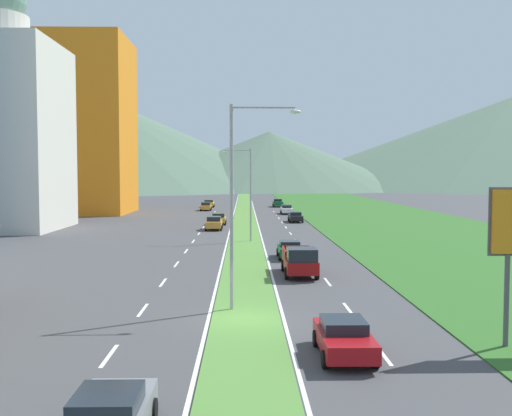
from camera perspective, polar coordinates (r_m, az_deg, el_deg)
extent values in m
plane|color=#424244|center=(27.99, -0.96, -10.65)|extent=(600.00, 600.00, 0.00)
cube|color=#518438|center=(87.41, -1.10, -1.03)|extent=(3.20, 240.00, 0.06)
cube|color=#2D6023|center=(89.83, 12.16, -0.99)|extent=(24.00, 240.00, 0.06)
cube|color=silver|center=(23.48, -13.82, -13.51)|extent=(0.16, 2.80, 0.01)
cube|color=silver|center=(30.48, -10.74, -9.53)|extent=(0.16, 2.80, 0.01)
cube|color=silver|center=(37.63, -8.86, -7.03)|extent=(0.16, 2.80, 0.01)
cube|color=silver|center=(44.85, -7.59, -5.33)|extent=(0.16, 2.80, 0.01)
cube|color=silver|center=(52.12, -6.68, -4.10)|extent=(0.16, 2.80, 0.01)
cube|color=silver|center=(59.42, -6.00, -3.17)|extent=(0.16, 2.80, 0.01)
cube|color=silver|center=(66.73, -5.47, -2.45)|extent=(0.16, 2.80, 0.01)
cube|color=silver|center=(74.06, -5.04, -1.86)|extent=(0.16, 2.80, 0.01)
cube|color=silver|center=(81.39, -4.69, -1.39)|extent=(0.16, 2.80, 0.01)
cube|color=silver|center=(88.74, -4.40, -0.99)|extent=(0.16, 2.80, 0.01)
cube|color=silver|center=(96.09, -4.15, -0.65)|extent=(0.16, 2.80, 0.01)
cube|color=silver|center=(103.44, -3.94, -0.36)|extent=(0.16, 2.80, 0.01)
cube|color=silver|center=(23.52, 11.98, -13.46)|extent=(0.16, 2.80, 0.01)
cube|color=silver|center=(30.51, 8.79, -9.50)|extent=(0.16, 2.80, 0.01)
cube|color=silver|center=(37.65, 6.83, -7.01)|extent=(0.16, 2.80, 0.01)
cube|color=silver|center=(44.87, 5.52, -5.31)|extent=(0.16, 2.80, 0.01)
cube|color=silver|center=(52.14, 4.57, -4.09)|extent=(0.16, 2.80, 0.01)
cube|color=silver|center=(59.43, 3.86, -3.16)|extent=(0.16, 2.80, 0.01)
cube|color=silver|center=(66.74, 3.31, -2.44)|extent=(0.16, 2.80, 0.01)
cube|color=silver|center=(74.07, 2.86, -1.85)|extent=(0.16, 2.80, 0.01)
cube|color=silver|center=(81.41, 2.50, -1.38)|extent=(0.16, 2.80, 0.01)
cube|color=silver|center=(88.75, 2.19, -0.98)|extent=(0.16, 2.80, 0.01)
cube|color=silver|center=(96.10, 1.94, -0.64)|extent=(0.16, 2.80, 0.01)
cube|color=silver|center=(103.45, 1.72, -0.35)|extent=(0.16, 2.80, 0.01)
cube|color=silver|center=(87.43, -2.25, -1.05)|extent=(0.16, 240.00, 0.01)
cube|color=silver|center=(87.43, 0.05, -1.04)|extent=(0.16, 240.00, 0.01)
cube|color=orange|center=(104.28, -16.37, 7.47)|extent=(16.04, 16.04, 28.84)
cone|color=#516B56|center=(270.36, -16.39, 6.38)|extent=(198.84, 198.84, 42.88)
cone|color=#516B56|center=(247.47, 1.30, 4.58)|extent=(121.40, 121.40, 23.67)
cone|color=#516B56|center=(312.19, 23.25, 5.82)|extent=(236.58, 236.58, 42.78)
cylinder|color=#99999E|center=(29.27, -2.34, -0.02)|extent=(0.18, 0.18, 10.10)
cylinder|color=#99999E|center=(29.41, 0.71, 9.56)|extent=(3.11, 0.14, 0.10)
ellipsoid|color=silver|center=(29.51, 3.77, 9.15)|extent=(0.56, 0.28, 0.20)
cylinder|color=#99999E|center=(58.63, -0.51, 1.23)|extent=(0.18, 0.18, 9.13)
cylinder|color=#99999E|center=(58.73, -1.76, 5.54)|extent=(2.56, 0.30, 0.10)
ellipsoid|color=silver|center=(58.85, -3.00, 5.33)|extent=(0.56, 0.28, 0.20)
cylinder|color=#4C4C51|center=(25.33, 22.76, -8.14)|extent=(0.20, 0.20, 3.69)
cube|color=#0C5128|center=(47.51, 3.23, -4.04)|extent=(1.79, 4.17, 0.65)
cube|color=black|center=(47.61, 3.22, -3.38)|extent=(1.54, 1.83, 0.40)
cylinder|color=black|center=(46.35, 4.42, -4.63)|extent=(0.22, 0.64, 0.64)
cylinder|color=black|center=(46.21, 2.29, -4.65)|extent=(0.22, 0.64, 0.64)
cylinder|color=black|center=(48.90, 4.12, -4.21)|extent=(0.22, 0.64, 0.64)
cylinder|color=black|center=(48.77, 2.11, -4.23)|extent=(0.22, 0.64, 0.64)
cube|color=black|center=(15.96, -14.01, -17.42)|extent=(1.59, 1.85, 0.44)
cylinder|color=black|center=(17.80, -15.80, -18.08)|extent=(0.22, 0.64, 0.64)
cylinder|color=black|center=(17.46, -9.83, -18.44)|extent=(0.22, 0.64, 0.64)
cube|color=black|center=(82.04, 3.78, -0.91)|extent=(1.76, 4.36, 0.62)
cube|color=black|center=(82.17, 3.77, -0.53)|extent=(1.51, 1.92, 0.45)
cylinder|color=black|center=(80.80, 4.46, -1.20)|extent=(0.22, 0.64, 0.64)
cylinder|color=black|center=(80.65, 3.26, -1.20)|extent=(0.22, 0.64, 0.64)
cylinder|color=black|center=(83.48, 4.27, -1.05)|extent=(0.22, 0.64, 0.64)
cylinder|color=black|center=(83.34, 3.12, -1.05)|extent=(0.22, 0.64, 0.64)
cube|color=maroon|center=(22.80, 8.39, -12.30)|extent=(1.83, 4.24, 0.64)
cube|color=black|center=(22.83, 8.33, -10.92)|extent=(1.57, 1.86, 0.42)
cylinder|color=black|center=(21.82, 11.31, -13.93)|extent=(0.22, 0.64, 0.64)
cylinder|color=black|center=(21.52, 6.61, -14.14)|extent=(0.22, 0.64, 0.64)
cylinder|color=black|center=(24.29, 9.95, -12.12)|extent=(0.22, 0.64, 0.64)
cylinder|color=black|center=(24.02, 5.74, -12.26)|extent=(0.22, 0.64, 0.64)
cube|color=#C6842D|center=(78.20, -3.58, -1.11)|extent=(1.80, 4.11, 0.65)
cube|color=black|center=(78.00, -3.59, -0.69)|extent=(1.54, 1.81, 0.50)
cylinder|color=black|center=(79.54, -4.16, -1.27)|extent=(0.22, 0.64, 0.64)
cylinder|color=black|center=(79.47, -2.92, -1.27)|extent=(0.22, 0.64, 0.64)
cylinder|color=black|center=(77.00, -4.26, -1.42)|extent=(0.22, 0.64, 0.64)
cylinder|color=black|center=(76.93, -2.98, -1.42)|extent=(0.22, 0.64, 0.64)
cube|color=#0C5128|center=(118.14, 2.09, 0.45)|extent=(1.81, 4.78, 0.77)
cube|color=black|center=(118.30, 2.08, 0.76)|extent=(1.56, 2.10, 0.47)
cylinder|color=black|center=(116.74, 2.55, 0.23)|extent=(0.22, 0.64, 0.64)
cylinder|color=black|center=(116.64, 1.70, 0.23)|extent=(0.22, 0.64, 0.64)
cylinder|color=black|center=(119.69, 2.46, 0.31)|extent=(0.22, 0.64, 0.64)
cylinder|color=black|center=(119.59, 1.63, 0.31)|extent=(0.22, 0.64, 0.64)
cube|color=yellow|center=(117.36, -4.51, 0.40)|extent=(1.90, 4.56, 0.66)
cube|color=black|center=(117.15, -4.51, 0.67)|extent=(1.63, 2.01, 0.46)
cylinder|color=black|center=(118.85, -4.91, 0.28)|extent=(0.22, 0.64, 0.64)
cylinder|color=black|center=(118.74, -4.03, 0.28)|extent=(0.22, 0.64, 0.64)
cylinder|color=black|center=(116.03, -5.00, 0.20)|extent=(0.22, 0.64, 0.64)
cylinder|color=black|center=(115.92, -4.10, 0.20)|extent=(0.22, 0.64, 0.64)
cube|color=silver|center=(97.75, 2.93, -0.19)|extent=(1.77, 4.79, 0.68)
cube|color=black|center=(97.91, 2.92, 0.16)|extent=(1.52, 2.11, 0.50)
cylinder|color=black|center=(96.36, 3.49, -0.45)|extent=(0.22, 0.64, 0.64)
cylinder|color=black|center=(96.24, 2.48, -0.45)|extent=(0.22, 0.64, 0.64)
cylinder|color=black|center=(99.32, 3.35, -0.33)|extent=(0.22, 0.64, 0.64)
cylinder|color=black|center=(99.20, 2.37, -0.33)|extent=(0.22, 0.64, 0.64)
cube|color=#C6842D|center=(107.15, -4.79, 0.10)|extent=(1.75, 4.46, 0.64)
cube|color=black|center=(106.94, -4.80, 0.41)|extent=(1.51, 1.96, 0.54)
cylinder|color=black|center=(108.61, -5.19, -0.02)|extent=(0.22, 0.64, 0.64)
cylinder|color=black|center=(108.50, -4.30, -0.02)|extent=(0.22, 0.64, 0.64)
cylinder|color=black|center=(105.85, -5.29, -0.11)|extent=(0.22, 0.64, 0.64)
cylinder|color=black|center=(105.74, -4.38, -0.11)|extent=(0.22, 0.64, 0.64)
cube|color=#C6842D|center=(71.07, -4.03, -1.53)|extent=(1.83, 4.46, 0.74)
cube|color=black|center=(70.84, -4.04, -1.02)|extent=(1.57, 1.96, 0.54)
cylinder|color=black|center=(72.53, -4.66, -1.72)|extent=(0.22, 0.64, 0.64)
cylinder|color=black|center=(72.44, -3.28, -1.72)|extent=(0.22, 0.64, 0.64)
cylinder|color=black|center=(69.78, -4.80, -1.93)|extent=(0.22, 0.64, 0.64)
cylinder|color=black|center=(69.69, -3.36, -1.93)|extent=(0.22, 0.64, 0.64)
cube|color=maroon|center=(39.86, 4.16, -5.25)|extent=(2.00, 5.40, 0.80)
cube|color=black|center=(38.17, 4.39, -4.43)|extent=(1.84, 2.00, 0.80)
cube|color=maroon|center=(40.95, 5.34, -4.15)|extent=(0.10, 3.20, 0.44)
cube|color=maroon|center=(40.78, 2.70, -4.17)|extent=(0.10, 3.20, 0.44)
cube|color=maroon|center=(42.39, 3.83, -3.89)|extent=(1.84, 0.10, 0.44)
cylinder|color=black|center=(38.44, 5.82, -6.19)|extent=(0.26, 0.80, 0.80)
cylinder|color=black|center=(38.25, 2.95, -6.22)|extent=(0.26, 0.80, 0.80)
cylinder|color=black|center=(41.61, 5.27, -5.45)|extent=(0.26, 0.80, 0.80)
cylinder|color=black|center=(41.44, 2.62, -5.48)|extent=(0.26, 0.80, 0.80)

